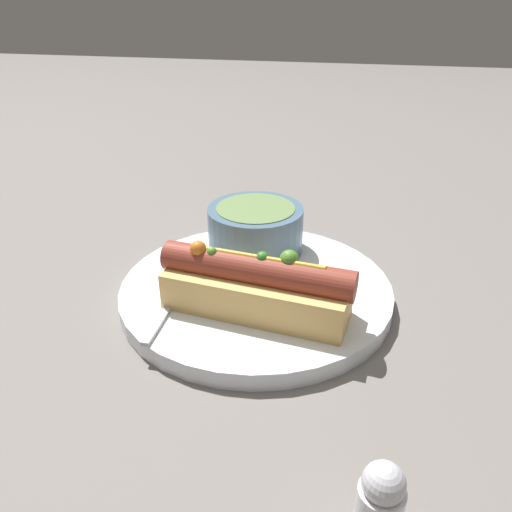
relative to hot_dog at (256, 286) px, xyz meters
name	(u,v)px	position (x,y,z in m)	size (l,w,h in m)	color
ground_plane	(256,298)	(-0.01, 0.05, -0.05)	(4.00, 4.00, 0.00)	slate
dinner_plate	(256,291)	(-0.01, 0.05, -0.04)	(0.29, 0.29, 0.02)	white
hot_dog	(256,286)	(0.00, 0.00, 0.00)	(0.19, 0.08, 0.07)	#DBAD60
soup_bowl	(255,227)	(-0.03, 0.13, 0.00)	(0.11, 0.11, 0.05)	slate
spoon	(189,274)	(-0.09, 0.05, -0.02)	(0.03, 0.17, 0.01)	#B7B7BC
salt_shaker	(379,511)	(0.12, -0.21, -0.01)	(0.03, 0.03, 0.07)	silver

